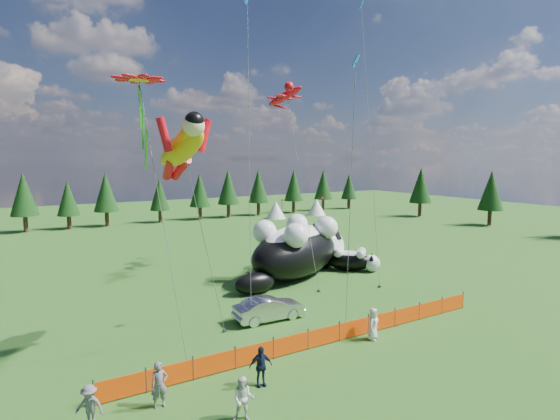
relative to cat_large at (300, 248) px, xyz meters
name	(u,v)px	position (x,y,z in m)	size (l,w,h in m)	color
ground	(293,326)	(-6.30, -8.96, -2.29)	(160.00, 160.00, 0.00)	#0E3609
safety_fence	(324,336)	(-6.30, -11.96, -1.79)	(22.06, 0.06, 1.10)	#262626
tree_line	(127,197)	(-6.30, 36.04, 1.71)	(90.00, 4.00, 8.00)	black
festival_tents	(212,214)	(4.70, 31.04, -0.89)	(50.00, 3.20, 2.80)	white
cat_large	(300,248)	(0.00, 0.00, 0.00)	(12.64, 8.39, 4.83)	black
cat_small	(352,260)	(4.81, -0.86, -1.37)	(4.30, 4.30, 1.95)	black
car	(269,309)	(-7.00, -7.42, -1.59)	(1.49, 4.26, 1.41)	silver
spectator_a	(159,385)	(-15.10, -13.27, -1.39)	(0.66, 0.43, 1.81)	slate
spectator_b	(243,399)	(-12.70, -15.72, -1.46)	(0.81, 0.48, 1.67)	silver
spectator_c	(261,366)	(-10.99, -13.84, -1.43)	(1.01, 0.52, 1.73)	#131C35
spectator_d	(89,406)	(-17.60, -13.26, -1.51)	(1.01, 0.52, 1.57)	slate
spectator_e	(373,324)	(-3.63, -12.68, -1.44)	(0.83, 0.54, 1.71)	silver
superhero_kite	(182,149)	(-12.53, -8.81, 7.74)	(4.91, 4.88, 11.99)	#E6A10C
gecko_kite	(285,96)	(0.47, 3.13, 12.53)	(4.40, 10.54, 16.68)	red
flower_kite	(139,83)	(-14.37, -8.68, 10.65)	(3.06, 4.64, 13.36)	red
diamond_kite_a	(248,16)	(-6.78, -4.45, 15.90)	(2.21, 4.15, 20.14)	blue
diamond_kite_b	(362,18)	(6.97, 0.95, 19.37)	(4.37, 7.78, 24.27)	#0C8892
diamond_kite_c	(355,78)	(-3.96, -11.23, 11.42)	(0.82, 0.94, 15.27)	blue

